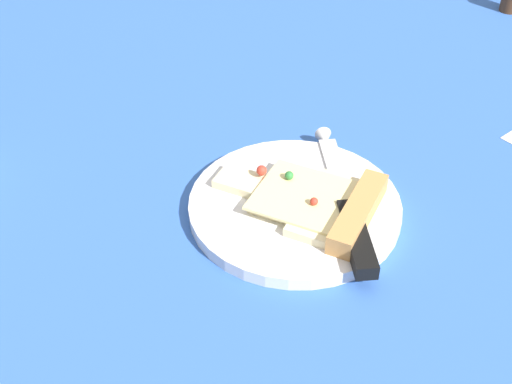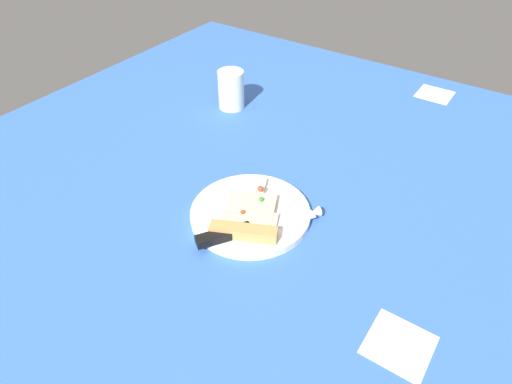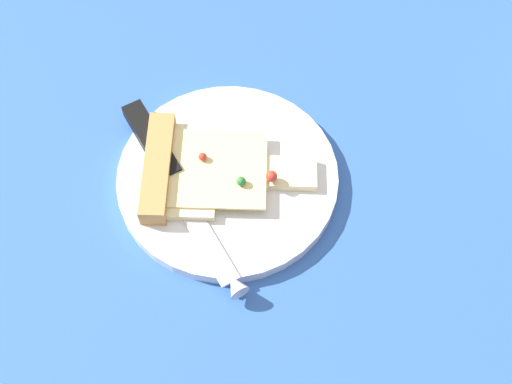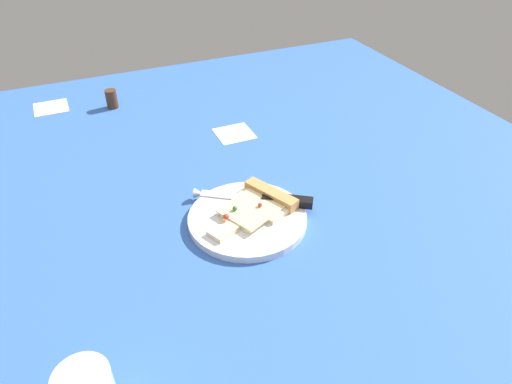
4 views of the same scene
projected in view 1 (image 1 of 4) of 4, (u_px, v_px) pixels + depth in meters
The scene contains 4 objects.
ground_plane at pixel (324, 198), 77.87cm from camera, with size 159.75×159.75×3.00cm.
plate at pixel (295, 207), 73.27cm from camera, with size 22.78×22.78×1.47cm, color silver.
pizza_slice at pixel (318, 203), 71.45cm from camera, with size 19.07×14.80×2.45cm.
knife at pixel (347, 209), 70.95cm from camera, with size 21.10×15.12×2.45cm.
Camera 1 is at (40.99, -43.87, 48.70)cm, focal length 47.90 mm.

